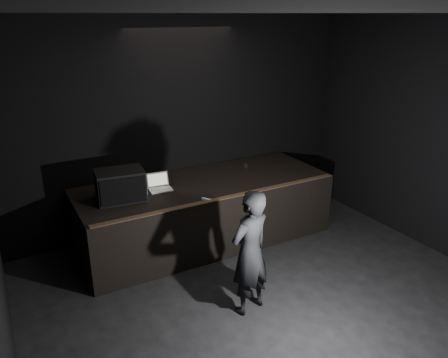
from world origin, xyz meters
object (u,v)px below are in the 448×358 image
(stage_riser, at_px, (205,211))
(beer_can, at_px, (145,193))
(person, at_px, (250,253))
(stage_monitor, at_px, (120,185))
(laptop, at_px, (159,185))

(stage_riser, distance_m, beer_can, 1.19)
(stage_riser, distance_m, person, 1.97)
(stage_monitor, distance_m, person, 2.15)
(beer_can, distance_m, person, 1.91)
(stage_riser, bearing_deg, person, -100.30)
(person, bearing_deg, stage_monitor, -76.84)
(stage_monitor, bearing_deg, beer_can, -10.24)
(stage_monitor, bearing_deg, laptop, 18.99)
(stage_riser, distance_m, laptop, 0.92)
(stage_riser, relative_size, person, 2.48)
(stage_monitor, relative_size, laptop, 1.97)
(stage_riser, relative_size, beer_can, 24.59)
(stage_monitor, height_order, person, person)
(beer_can, xyz_separation_m, person, (0.67, -1.76, -0.28))
(stage_monitor, distance_m, beer_can, 0.37)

